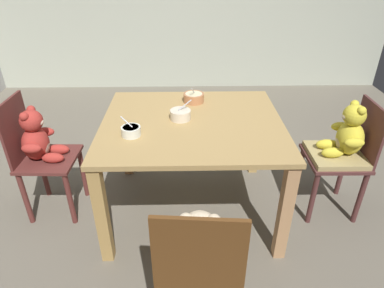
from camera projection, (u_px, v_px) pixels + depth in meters
ground_plane at (192, 208)px, 2.52m from camera, size 5.20×5.20×0.04m
dining_table at (192, 136)px, 2.20m from camera, size 1.16×1.02×0.71m
teddy_chair_near_left at (39, 145)px, 2.23m from camera, size 0.37×0.38×0.86m
teddy_chair_near_front at (199, 260)px, 1.40m from camera, size 0.40×0.44×0.90m
teddy_chair_near_right at (344, 144)px, 2.24m from camera, size 0.39×0.38×0.83m
porridge_bowl_white_near_left at (131, 131)px, 1.97m from camera, size 0.12×0.12×0.11m
porridge_bowl_terracotta_far_center at (194, 97)px, 2.40m from camera, size 0.15×0.16×0.14m
porridge_bowl_cream_center at (180, 114)px, 2.16m from camera, size 0.14×0.13×0.13m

